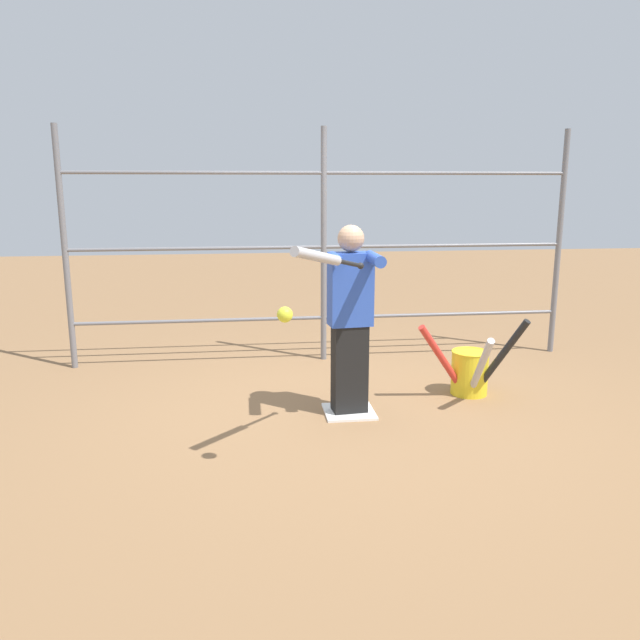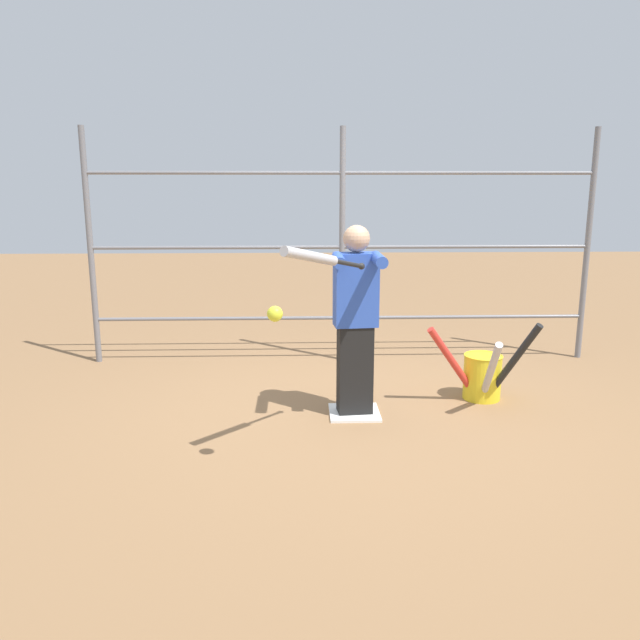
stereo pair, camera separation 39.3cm
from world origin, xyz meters
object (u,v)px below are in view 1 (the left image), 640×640
bat_bucket (470,370)px  baseball_bat_swinging (323,258)px  batter (350,315)px  softball_in_flight (285,315)px

bat_bucket → baseball_bat_swinging: bearing=38.0°
baseball_bat_swinging → bat_bucket: (-1.44, -1.12, -1.13)m
batter → baseball_bat_swinging: bearing=68.4°
batter → bat_bucket: batter is taller
softball_in_flight → bat_bucket: bearing=-141.1°
batter → bat_bucket: (-1.12, -0.31, -0.59)m
baseball_bat_swinging → softball_in_flight: bearing=43.9°
batter → baseball_bat_swinging: 1.03m
softball_in_flight → baseball_bat_swinging: bearing=-136.1°
bat_bucket → batter: bearing=15.6°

